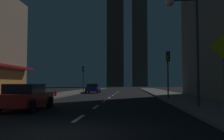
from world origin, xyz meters
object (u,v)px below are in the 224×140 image
(street_lamp_right, at_px, (183,24))
(pedestrian_crossing_sign, at_px, (223,69))
(traffic_light_near_right, at_px, (168,64))
(car_parked_near, at_px, (26,97))
(fire_hydrant_far_left, at_px, (55,93))
(traffic_light_far_left, at_px, (83,73))
(car_parked_far, at_px, (93,88))

(street_lamp_right, relative_size, pedestrian_crossing_sign, 2.09)
(traffic_light_near_right, xyz_separation_m, pedestrian_crossing_sign, (0.10, -12.67, -1.18))
(car_parked_near, relative_size, pedestrian_crossing_sign, 1.34)
(fire_hydrant_far_left, bearing_deg, pedestrian_crossing_sign, -55.92)
(traffic_light_far_left, bearing_deg, car_parked_near, -85.95)
(car_parked_far, xyz_separation_m, street_lamp_right, (8.98, -23.43, 4.33))
(traffic_light_far_left, bearing_deg, street_lamp_right, -66.64)
(pedestrian_crossing_sign, bearing_deg, traffic_light_near_right, 90.45)
(traffic_light_near_right, xyz_separation_m, traffic_light_far_left, (-11.00, 18.20, 0.00))
(fire_hydrant_far_left, relative_size, traffic_light_near_right, 0.16)
(fire_hydrant_far_left, bearing_deg, traffic_light_far_left, 88.35)
(car_parked_far, distance_m, pedestrian_crossing_sign, 30.55)
(fire_hydrant_far_left, xyz_separation_m, traffic_light_near_right, (11.40, -4.33, 2.74))
(car_parked_near, distance_m, traffic_light_far_left, 27.05)
(car_parked_far, bearing_deg, fire_hydrant_far_left, -100.76)
(fire_hydrant_far_left, distance_m, pedestrian_crossing_sign, 20.58)
(car_parked_far, distance_m, traffic_light_far_left, 3.57)
(car_parked_far, height_order, traffic_light_near_right, traffic_light_near_right)
(car_parked_far, relative_size, traffic_light_far_left, 1.01)
(car_parked_far, xyz_separation_m, traffic_light_near_right, (9.10, -16.43, 2.45))
(traffic_light_far_left, bearing_deg, traffic_light_near_right, -58.85)
(car_parked_near, height_order, car_parked_far, same)
(car_parked_far, bearing_deg, pedestrian_crossing_sign, -72.46)
(street_lamp_right, bearing_deg, traffic_light_far_left, 113.36)
(traffic_light_near_right, bearing_deg, pedestrian_crossing_sign, -89.55)
(traffic_light_near_right, distance_m, traffic_light_far_left, 21.27)
(pedestrian_crossing_sign, bearing_deg, fire_hydrant_far_left, 124.08)
(traffic_light_far_left, distance_m, street_lamp_right, 27.51)
(car_parked_near, xyz_separation_m, fire_hydrant_far_left, (-2.30, 13.00, -0.29))
(car_parked_near, xyz_separation_m, traffic_light_near_right, (9.10, 8.67, 2.45))
(pedestrian_crossing_sign, bearing_deg, street_lamp_right, 92.22)
(car_parked_far, xyz_separation_m, pedestrian_crossing_sign, (9.20, -29.10, 1.28))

